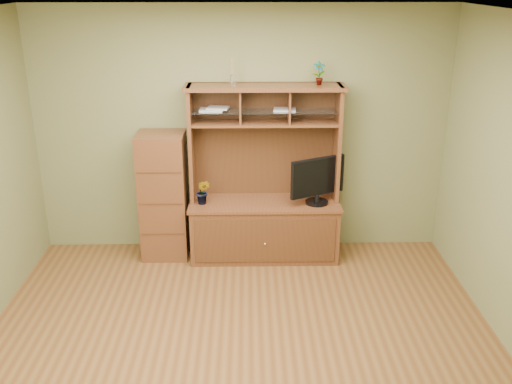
{
  "coord_description": "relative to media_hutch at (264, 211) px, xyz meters",
  "views": [
    {
      "loc": [
        0.07,
        -4.05,
        2.97
      ],
      "look_at": [
        0.15,
        1.2,
        0.95
      ],
      "focal_mm": 40.0,
      "sensor_mm": 36.0,
      "label": 1
    }
  ],
  "objects": [
    {
      "name": "media_hutch",
      "position": [
        0.0,
        0.0,
        0.0
      ],
      "size": [
        1.66,
        0.61,
        1.9
      ],
      "color": "#472314",
      "rests_on": "room"
    },
    {
      "name": "monitor",
      "position": [
        0.56,
        -0.08,
        0.4
      ],
      "size": [
        0.6,
        0.33,
        0.51
      ],
      "rotation": [
        0.0,
        0.0,
        0.46
      ],
      "color": "black",
      "rests_on": "media_hutch"
    },
    {
      "name": "top_plant",
      "position": [
        0.55,
        0.08,
        1.5
      ],
      "size": [
        0.13,
        0.09,
        0.24
      ],
      "primitive_type": "imported",
      "rotation": [
        0.0,
        0.0,
        0.06
      ],
      "color": "#326523",
      "rests_on": "media_hutch"
    },
    {
      "name": "magazines",
      "position": [
        -0.29,
        0.08,
        1.13
      ],
      "size": [
        1.01,
        0.2,
        0.04
      ],
      "color": "#BCBCC1",
      "rests_on": "media_hutch"
    },
    {
      "name": "room",
      "position": [
        -0.25,
        -1.73,
        0.83
      ],
      "size": [
        4.54,
        4.04,
        2.74
      ],
      "color": "brown",
      "rests_on": "ground"
    },
    {
      "name": "reed_diffuser",
      "position": [
        -0.33,
        0.08,
        1.49
      ],
      "size": [
        0.06,
        0.06,
        0.28
      ],
      "color": "silver",
      "rests_on": "media_hutch"
    },
    {
      "name": "side_cabinet",
      "position": [
        -1.1,
        0.03,
        0.18
      ],
      "size": [
        0.5,
        0.46,
        1.4
      ],
      "color": "#472314",
      "rests_on": "room"
    },
    {
      "name": "orchid_plant",
      "position": [
        -0.66,
        -0.08,
        0.27
      ],
      "size": [
        0.18,
        0.16,
        0.28
      ],
      "primitive_type": "imported",
      "rotation": [
        0.0,
        0.0,
        -0.33
      ],
      "color": "#355B1F",
      "rests_on": "media_hutch"
    }
  ]
}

